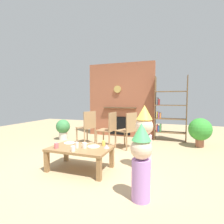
# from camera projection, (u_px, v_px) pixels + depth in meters

# --- Properties ---
(ground_plane) EXTENTS (12.00, 12.00, 0.00)m
(ground_plane) POSITION_uv_depth(u_px,v_px,m) (98.00, 163.00, 3.46)
(ground_plane) COLOR tan
(brick_fireplace_feature) EXTENTS (2.20, 0.28, 2.40)m
(brick_fireplace_feature) POSITION_uv_depth(u_px,v_px,m) (121.00, 100.00, 5.92)
(brick_fireplace_feature) COLOR #935138
(brick_fireplace_feature) RESTS_ON ground_plane
(bookshelf) EXTENTS (0.90, 0.28, 1.90)m
(bookshelf) POSITION_uv_depth(u_px,v_px,m) (168.00, 112.00, 5.25)
(bookshelf) COLOR brown
(bookshelf) RESTS_ON ground_plane
(coffee_table) EXTENTS (1.06, 0.66, 0.40)m
(coffee_table) POSITION_uv_depth(u_px,v_px,m) (80.00, 151.00, 3.11)
(coffee_table) COLOR olive
(coffee_table) RESTS_ON ground_plane
(paper_cup_near_left) EXTENTS (0.07, 0.07, 0.10)m
(paper_cup_near_left) POSITION_uv_depth(u_px,v_px,m) (84.00, 145.00, 3.06)
(paper_cup_near_left) COLOR silver
(paper_cup_near_left) RESTS_ON coffee_table
(paper_cup_near_right) EXTENTS (0.07, 0.07, 0.09)m
(paper_cup_near_right) POSITION_uv_depth(u_px,v_px,m) (73.00, 149.00, 2.86)
(paper_cup_near_right) COLOR silver
(paper_cup_near_right) RESTS_ON coffee_table
(paper_cup_center) EXTENTS (0.06, 0.06, 0.09)m
(paper_cup_center) POSITION_uv_depth(u_px,v_px,m) (104.00, 143.00, 3.22)
(paper_cup_center) COLOR #F2CC4C
(paper_cup_center) RESTS_ON coffee_table
(paper_cup_far_left) EXTENTS (0.06, 0.06, 0.10)m
(paper_cup_far_left) POSITION_uv_depth(u_px,v_px,m) (77.00, 145.00, 3.05)
(paper_cup_far_left) COLOR silver
(paper_cup_far_left) RESTS_ON coffee_table
(paper_cup_far_right) EXTENTS (0.07, 0.07, 0.09)m
(paper_cup_far_right) POSITION_uv_depth(u_px,v_px,m) (56.00, 146.00, 3.04)
(paper_cup_far_right) COLOR #E5666B
(paper_cup_far_right) RESTS_ON coffee_table
(paper_plate_front) EXTENTS (0.21, 0.21, 0.01)m
(paper_plate_front) POSITION_uv_depth(u_px,v_px,m) (94.00, 146.00, 3.13)
(paper_plate_front) COLOR white
(paper_plate_front) RESTS_ON coffee_table
(paper_plate_rear) EXTENTS (0.20, 0.20, 0.01)m
(paper_plate_rear) POSITION_uv_depth(u_px,v_px,m) (69.00, 143.00, 3.39)
(paper_plate_rear) COLOR white
(paper_plate_rear) RESTS_ON coffee_table
(birthday_cake_slice) EXTENTS (0.10, 0.10, 0.06)m
(birthday_cake_slice) POSITION_uv_depth(u_px,v_px,m) (107.00, 146.00, 3.06)
(birthday_cake_slice) COLOR pink
(birthday_cake_slice) RESTS_ON coffee_table
(table_fork) EXTENTS (0.09, 0.14, 0.01)m
(table_fork) POSITION_uv_depth(u_px,v_px,m) (85.00, 144.00, 3.32)
(table_fork) COLOR silver
(table_fork) RESTS_ON coffee_table
(child_with_cone_hat) EXTENTS (0.26, 0.26, 0.95)m
(child_with_cone_hat) POSITION_uv_depth(u_px,v_px,m) (141.00, 160.00, 2.15)
(child_with_cone_hat) COLOR #B27FCC
(child_with_cone_hat) RESTS_ON ground_plane
(child_in_pink) EXTENTS (0.31, 0.31, 1.13)m
(child_in_pink) POSITION_uv_depth(u_px,v_px,m) (144.00, 135.00, 3.14)
(child_in_pink) COLOR #EAB2C6
(child_in_pink) RESTS_ON ground_plane
(dining_chair_left) EXTENTS (0.53, 0.53, 0.90)m
(dining_chair_left) POSITION_uv_depth(u_px,v_px,m) (88.00, 125.00, 4.89)
(dining_chair_left) COLOR #9E7A51
(dining_chair_left) RESTS_ON ground_plane
(dining_chair_middle) EXTENTS (0.44, 0.44, 0.90)m
(dining_chair_middle) POSITION_uv_depth(u_px,v_px,m) (109.00, 128.00, 4.51)
(dining_chair_middle) COLOR #9E7A51
(dining_chair_middle) RESTS_ON ground_plane
(dining_chair_right) EXTENTS (0.53, 0.53, 0.90)m
(dining_chair_right) POSITION_uv_depth(u_px,v_px,m) (129.00, 128.00, 4.40)
(dining_chair_right) COLOR #9E7A51
(dining_chair_right) RESTS_ON ground_plane
(potted_plant_tall) EXTENTS (0.57, 0.57, 0.74)m
(potted_plant_tall) POSITION_uv_depth(u_px,v_px,m) (200.00, 130.00, 4.56)
(potted_plant_tall) COLOR #9E5B42
(potted_plant_tall) RESTS_ON ground_plane
(potted_plant_short) EXTENTS (0.42, 0.42, 0.61)m
(potted_plant_short) POSITION_uv_depth(u_px,v_px,m) (63.00, 128.00, 5.40)
(potted_plant_short) COLOR beige
(potted_plant_short) RESTS_ON ground_plane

